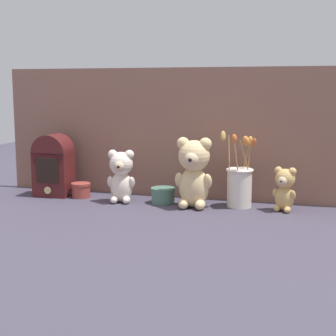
{
  "coord_description": "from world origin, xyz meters",
  "views": [
    {
      "loc": [
        0.61,
        -2.0,
        0.49
      ],
      "look_at": [
        0.0,
        0.02,
        0.15
      ],
      "focal_mm": 55.0,
      "sensor_mm": 36.0,
      "label": 1
    }
  ],
  "objects": [
    {
      "name": "decorative_tin_short",
      "position": [
        -0.41,
        0.03,
        0.03
      ],
      "size": [
        0.09,
        0.09,
        0.06
      ],
      "color": "#993D33",
      "rests_on": "ground"
    },
    {
      "name": "backdrop_wall",
      "position": [
        0.0,
        0.17,
        0.28
      ],
      "size": [
        1.63,
        0.02,
        0.57
      ],
      "color": "#845B4C",
      "rests_on": "ground"
    },
    {
      "name": "decorative_tin_tall",
      "position": [
        -0.02,
        0.03,
        0.03
      ],
      "size": [
        0.1,
        0.1,
        0.07
      ],
      "color": "#47705B",
      "rests_on": "ground"
    },
    {
      "name": "flower_vase",
      "position": [
        0.3,
        0.05,
        0.1
      ],
      "size": [
        0.15,
        0.13,
        0.32
      ],
      "color": "silver",
      "rests_on": "ground"
    },
    {
      "name": "teddy_bear_medium",
      "position": [
        -0.2,
        -0.01,
        0.12
      ],
      "size": [
        0.12,
        0.11,
        0.22
      ],
      "color": "beige",
      "rests_on": "ground"
    },
    {
      "name": "vintage_radio",
      "position": [
        -0.54,
        0.03,
        0.14
      ],
      "size": [
        0.16,
        0.13,
        0.28
      ],
      "color": "#4C1919",
      "rests_on": "ground"
    },
    {
      "name": "teddy_bear_large",
      "position": [
        0.12,
        -0.02,
        0.15
      ],
      "size": [
        0.15,
        0.15,
        0.29
      ],
      "color": "#DBBC84",
      "rests_on": "ground"
    },
    {
      "name": "teddy_bear_small",
      "position": [
        0.48,
        0.03,
        0.09
      ],
      "size": [
        0.1,
        0.09,
        0.18
      ],
      "color": "tan",
      "rests_on": "ground"
    },
    {
      "name": "ground_plane",
      "position": [
        0.0,
        0.0,
        0.0
      ],
      "size": [
        4.0,
        4.0,
        0.0
      ],
      "primitive_type": "plane",
      "color": "#3D3847"
    }
  ]
}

